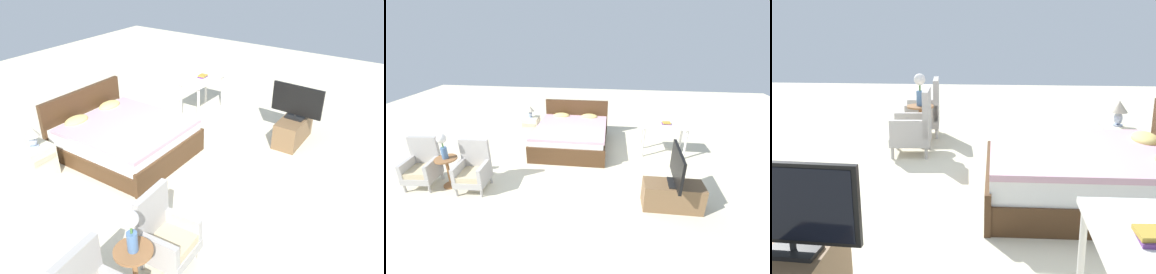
# 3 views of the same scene
# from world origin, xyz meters

# --- Properties ---
(ground_plane) EXTENTS (16.00, 16.00, 0.00)m
(ground_plane) POSITION_xyz_m (0.00, 0.00, 0.00)
(ground_plane) COLOR beige
(bed) EXTENTS (1.74, 2.03, 0.96)m
(bed) POSITION_xyz_m (-0.01, 1.19, 0.30)
(bed) COLOR #472D19
(bed) RESTS_ON ground_plane
(armchair_by_window_right) EXTENTS (0.57, 0.57, 0.92)m
(armchair_by_window_right) POSITION_xyz_m (-1.55, -0.89, 0.37)
(armchair_by_window_right) COLOR #ADA8A3
(armchair_by_window_right) RESTS_ON ground_plane
(side_table) EXTENTS (0.40, 0.40, 0.59)m
(side_table) POSITION_xyz_m (-2.05, -0.90, 0.37)
(side_table) COLOR #936038
(side_table) RESTS_ON ground_plane
(flower_vase) EXTENTS (0.17, 0.17, 0.48)m
(flower_vase) POSITION_xyz_m (-2.05, -0.90, 0.88)
(flower_vase) COLOR #4C709E
(flower_vase) RESTS_ON side_table
(nightstand) EXTENTS (0.44, 0.41, 0.52)m
(nightstand) POSITION_xyz_m (-1.26, 1.78, 0.26)
(nightstand) COLOR beige
(nightstand) RESTS_ON ground_plane
(table_lamp) EXTENTS (0.22, 0.22, 0.33)m
(table_lamp) POSITION_xyz_m (-1.26, 1.78, 0.74)
(table_lamp) COLOR #9EADC6
(table_lamp) RESTS_ON nightstand
(tv_stand) EXTENTS (0.96, 0.40, 0.46)m
(tv_stand) POSITION_xyz_m (2.00, -1.04, 0.23)
(tv_stand) COLOR brown
(tv_stand) RESTS_ON ground_plane
(tv_flatscreen) EXTENTS (0.22, 0.90, 0.60)m
(tv_flatscreen) POSITION_xyz_m (2.01, -1.04, 0.78)
(tv_flatscreen) COLOR black
(tv_flatscreen) RESTS_ON tv_stand
(vanity_desk) EXTENTS (1.04, 0.52, 0.75)m
(vanity_desk) POSITION_xyz_m (2.18, 1.01, 0.64)
(vanity_desk) COLOR silver
(vanity_desk) RESTS_ON ground_plane
(book_stack) EXTENTS (0.22, 0.15, 0.05)m
(book_stack) POSITION_xyz_m (2.23, 1.03, 0.77)
(book_stack) COLOR #66387A
(book_stack) RESTS_ON vanity_desk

